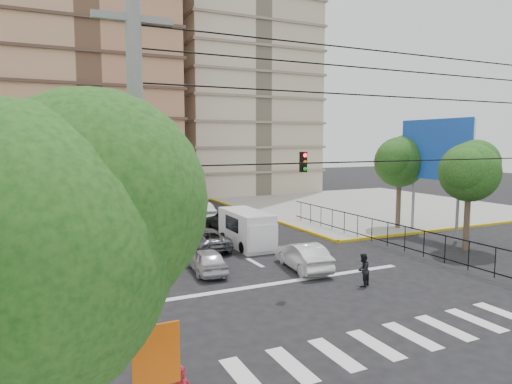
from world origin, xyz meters
TOP-DOWN VIEW (x-y plane):
  - ground at (0.00, 0.00)m, footprint 160.00×160.00m
  - sidewalk_ne at (20.00, 20.00)m, footprint 26.00×26.00m
  - crosswalk_stripes at (0.00, -6.00)m, footprint 12.00×2.40m
  - stop_line at (0.00, 1.20)m, footprint 13.00×0.40m
  - tower_beige at (14.00, 40.00)m, footprint 17.00×16.00m
  - park_fence at (9.00, 4.50)m, footprint 0.10×22.50m
  - billboard at (14.45, 6.00)m, footprint 0.36×6.20m
  - tree_sw_near at (-10.90, -9.99)m, footprint 5.63×4.60m
  - tree_park_a at (13.08, 2.01)m, footprint 4.41×3.60m
  - tree_park_c at (14.09, 9.01)m, footprint 4.65×3.80m
  - tree_tudor at (-11.90, 16.01)m, footprint 5.39×4.40m
  - traffic_light_nw at (-7.80, 7.80)m, footprint 0.28×0.22m
  - traffic_light_hanging at (0.00, -2.04)m, footprint 18.00×9.12m
  - utility_pole_sw at (-9.00, -9.00)m, footprint 1.40×0.28m
  - district_sign at (-8.80, -9.24)m, footprint 0.90×0.12m
  - van_right_lane at (1.22, 8.60)m, footprint 2.13×5.09m
  - van_left_lane at (-2.73, 19.52)m, footprint 1.95×4.61m
  - car_silver_front_left at (-3.05, 4.33)m, footprint 1.85×3.88m
  - car_white_front_right at (1.72, 2.71)m, footprint 2.02×4.49m
  - car_grey_mid_left at (-1.59, 9.13)m, footprint 2.31×4.88m
  - car_silver_rear_left at (-1.73, 14.55)m, footprint 2.64×5.21m
  - car_darkgrey_mid_right at (2.12, 14.73)m, footprint 2.34×4.51m
  - car_white_rear_right at (1.66, 19.68)m, footprint 1.66×4.62m
  - pedestrian_crosswalk at (2.75, -0.89)m, footprint 0.94×0.86m

SIDE VIEW (x-z plane):
  - ground at x=0.00m, z-range 0.00..0.00m
  - park_fence at x=9.00m, z-range -0.83..0.83m
  - crosswalk_stripes at x=0.00m, z-range 0.00..0.01m
  - stop_line at x=0.00m, z-range 0.00..0.01m
  - sidewalk_ne at x=20.00m, z-range 0.00..0.15m
  - car_silver_front_left at x=-3.05m, z-range 0.00..1.28m
  - car_grey_mid_left at x=-1.59m, z-range 0.00..1.35m
  - car_white_front_right at x=1.72m, z-range 0.00..1.43m
  - car_silver_rear_left at x=-1.73m, z-range 0.00..1.45m
  - car_darkgrey_mid_right at x=2.12m, z-range 0.00..1.47m
  - car_white_rear_right at x=1.66m, z-range 0.00..1.52m
  - pedestrian_crosswalk at x=2.75m, z-range 0.00..1.55m
  - van_left_lane at x=-2.73m, z-range -0.03..2.02m
  - van_right_lane at x=1.22m, z-range -0.03..2.25m
  - district_sign at x=-8.80m, z-range 0.85..4.05m
  - traffic_light_nw at x=-7.80m, z-range 0.91..5.31m
  - utility_pole_sw at x=-9.00m, z-range 0.27..9.27m
  - tree_park_a at x=13.08m, z-range 1.60..8.42m
  - tree_tudor at x=-11.90m, z-range 1.50..8.93m
  - tree_sw_near at x=-10.90m, z-range 1.48..9.06m
  - tree_park_c at x=14.09m, z-range 1.71..8.96m
  - traffic_light_hanging at x=0.00m, z-range 5.44..6.36m
  - billboard at x=14.45m, z-range 1.95..10.05m
  - tower_beige at x=14.00m, z-range 0.00..48.00m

